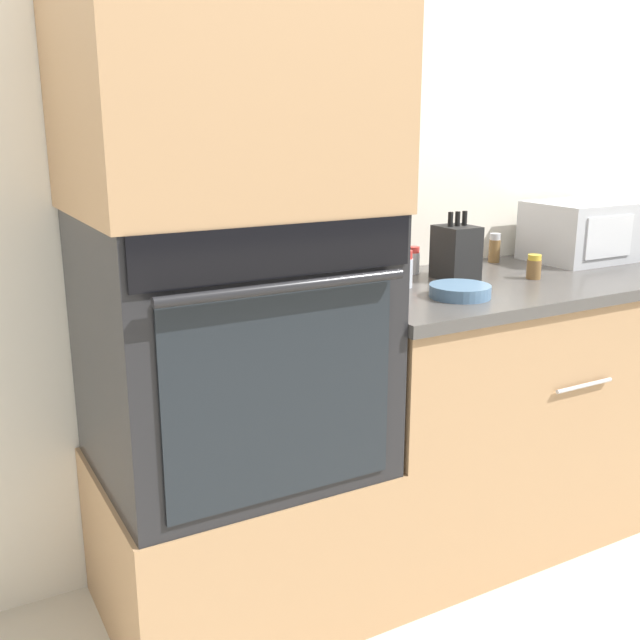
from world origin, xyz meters
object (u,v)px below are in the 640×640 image
at_px(condiment_jar_mid, 404,269).
at_px(condiment_jar_back, 494,248).
at_px(bowl, 460,291).
at_px(condiment_jar_near, 413,260).
at_px(wall_oven, 231,342).
at_px(knife_block, 456,252).
at_px(microwave, 581,231).
at_px(condiment_jar_far, 534,267).

relative_size(condiment_jar_mid, condiment_jar_back, 1.10).
relative_size(bowl, condiment_jar_near, 1.98).
relative_size(wall_oven, knife_block, 3.29).
relative_size(wall_oven, microwave, 1.98).
distance_m(knife_block, condiment_jar_back, 0.34).
bearing_deg(wall_oven, condiment_jar_far, -2.33).
bearing_deg(condiment_jar_back, condiment_jar_near, -176.71).
height_order(microwave, condiment_jar_back, microwave).
bearing_deg(microwave, wall_oven, -175.19).
bearing_deg(microwave, knife_block, -176.38).
relative_size(bowl, condiment_jar_far, 2.27).
bearing_deg(condiment_jar_far, bowl, -167.05).
bearing_deg(condiment_jar_near, knife_block, -64.15).
height_order(wall_oven, bowl, wall_oven).
distance_m(microwave, condiment_jar_back, 0.32).
bearing_deg(microwave, condiment_jar_far, -157.25).
distance_m(knife_block, bowl, 0.26).
xyz_separation_m(knife_block, condiment_jar_mid, (-0.21, -0.02, -0.03)).
relative_size(condiment_jar_near, condiment_jar_mid, 0.79).
distance_m(microwave, bowl, 0.78).
bearing_deg(condiment_jar_mid, condiment_jar_back, 18.97).
bearing_deg(bowl, wall_oven, 169.06).
xyz_separation_m(knife_block, condiment_jar_near, (-0.07, 0.14, -0.04)).
bearing_deg(condiment_jar_mid, bowl, -70.63).
distance_m(condiment_jar_mid, condiment_jar_back, 0.54).
height_order(bowl, condiment_jar_back, condiment_jar_back).
relative_size(condiment_jar_near, condiment_jar_far, 1.14).
relative_size(wall_oven, condiment_jar_near, 7.94).
relative_size(wall_oven, condiment_jar_back, 6.88).
height_order(wall_oven, knife_block, wall_oven).
xyz_separation_m(wall_oven, bowl, (0.65, -0.12, 0.09)).
distance_m(bowl, condiment_jar_far, 0.37).
distance_m(wall_oven, knife_block, 0.81).
bearing_deg(condiment_jar_back, wall_oven, -167.88).
distance_m(bowl, condiment_jar_near, 0.35).
xyz_separation_m(condiment_jar_far, condiment_jar_back, (0.08, 0.28, 0.01)).
bearing_deg(condiment_jar_back, condiment_jar_mid, -161.03).
bearing_deg(condiment_jar_mid, wall_oven, -174.25).
bearing_deg(bowl, condiment_jar_near, 76.28).
relative_size(wall_oven, condiment_jar_mid, 6.25).
relative_size(condiment_jar_mid, condiment_jar_far, 1.45).
distance_m(wall_oven, microwave, 1.40).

